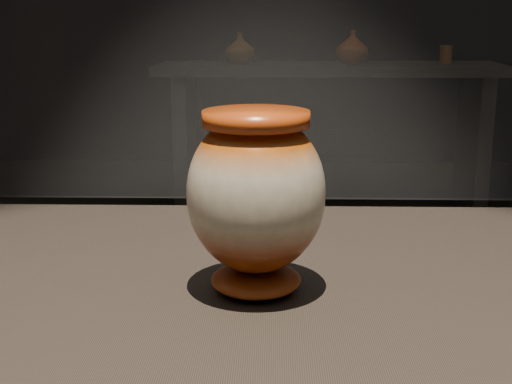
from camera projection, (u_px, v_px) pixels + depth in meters
The scene contains 5 objects.
main_vase at pixel (256, 195), 0.77m from camera, with size 0.19×0.19×0.20m.
back_shelf at pixel (329, 110), 4.17m from camera, with size 2.00×0.60×0.90m.
back_vase_left at pixel (240, 48), 4.09m from camera, with size 0.17×0.17×0.17m, color #944D15.
back_vase_mid at pixel (352, 47), 4.07m from camera, with size 0.18×0.18×0.19m, color maroon.
back_vase_right at pixel (446, 55), 4.11m from camera, with size 0.07×0.07×0.10m, color #944D15.
Camera 1 is at (0.16, -0.70, 1.21)m, focal length 50.00 mm.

